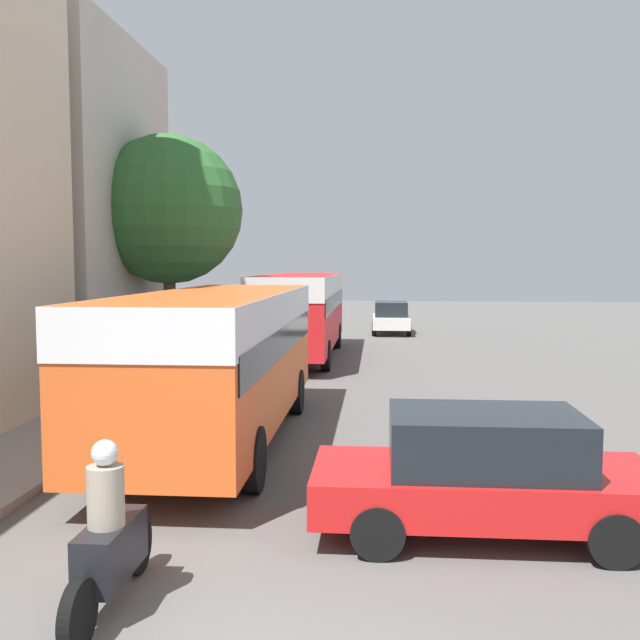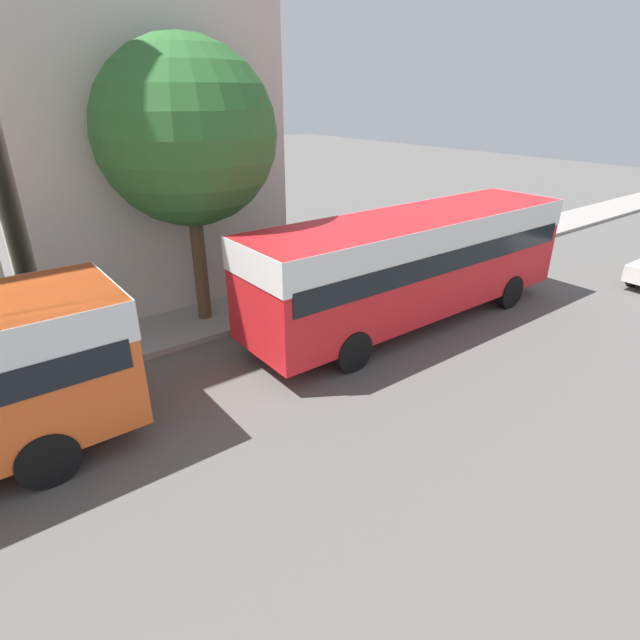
# 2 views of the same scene
# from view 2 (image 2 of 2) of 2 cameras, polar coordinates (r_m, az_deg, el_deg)

# --- Properties ---
(building_far_terrace) EXTENTS (6.66, 7.20, 10.01)m
(building_far_terrace) POSITION_cam_2_polar(r_m,az_deg,el_deg) (17.31, -21.49, 19.96)
(building_far_terrace) COLOR beige
(building_far_terrace) RESTS_ON ground_plane
(bus_following) EXTENTS (2.52, 10.05, 3.02)m
(bus_following) POSITION_cam_2_polar(r_m,az_deg,el_deg) (13.76, 10.70, 7.40)
(bus_following) COLOR red
(bus_following) RESTS_ON ground_plane
(pedestrian_near_curb) EXTENTS (0.38, 0.38, 1.60)m
(pedestrian_near_curb) POSITION_cam_2_polar(r_m,az_deg,el_deg) (14.82, -4.19, 4.92)
(pedestrian_near_curb) COLOR #232838
(pedestrian_near_curb) RESTS_ON sidewalk
(street_tree) EXTENTS (4.41, 4.41, 7.07)m
(street_tree) POSITION_cam_2_polar(r_m,az_deg,el_deg) (13.30, -15.02, 19.79)
(street_tree) COLOR brown
(street_tree) RESTS_ON sidewalk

